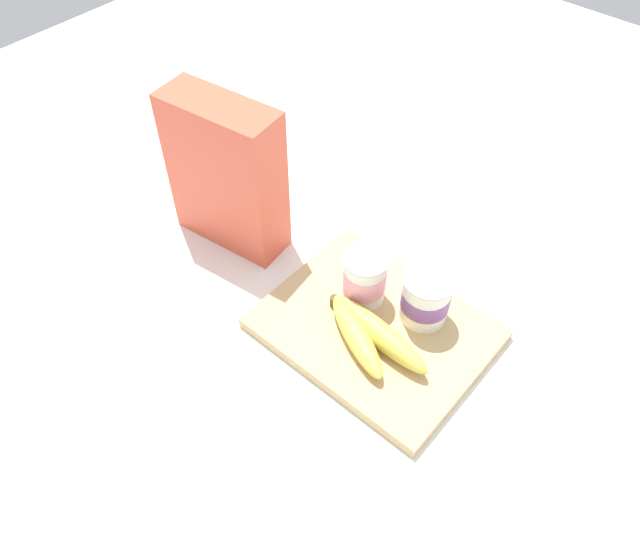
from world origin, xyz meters
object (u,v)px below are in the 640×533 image
cutting_board (375,328)px  cereal_box (226,174)px  yogurt_cup_front (365,278)px  banana_bunch (369,334)px  yogurt_cup_back (426,298)px

cutting_board → cereal_box: (-0.32, 0.01, 0.12)m
cutting_board → yogurt_cup_front: 0.08m
banana_bunch → yogurt_cup_front: bearing=133.6°
cutting_board → banana_bunch: size_ratio=1.69×
cutting_board → yogurt_cup_back: size_ratio=3.79×
yogurt_cup_front → banana_bunch: (0.06, -0.06, -0.03)m
cereal_box → yogurt_cup_front: cereal_box is taller
cutting_board → yogurt_cup_back: yogurt_cup_back is taller
yogurt_cup_front → yogurt_cup_back: yogurt_cup_front is taller
cutting_board → yogurt_cup_front: size_ratio=3.71×
cereal_box → yogurt_cup_front: 0.28m
cereal_box → banana_bunch: size_ratio=1.37×
cutting_board → yogurt_cup_back: 0.09m
cutting_board → banana_bunch: banana_bunch is taller
yogurt_cup_back → cereal_box: bearing=-171.5°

